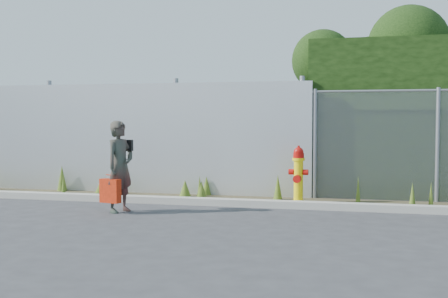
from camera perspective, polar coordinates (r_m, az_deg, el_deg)
ground at (r=7.88m, az=-0.28°, el=-7.83°), size 80.00×80.00×0.00m
curb at (r=9.60m, az=2.31°, el=-5.51°), size 16.00×0.22×0.12m
weed_strip at (r=10.27m, az=2.49°, el=-4.61°), size 16.00×1.28×0.54m
corrugated_fence at (r=11.70m, az=-12.26°, el=1.08°), size 8.50×0.21×2.30m
fire_hydrant at (r=9.94m, az=7.56°, el=-2.70°), size 0.34×0.31×1.03m
woman at (r=9.12m, az=-10.51°, el=-1.77°), size 0.51×0.62×1.46m
red_tote_bag at (r=9.05m, az=-11.48°, el=-4.18°), size 0.34×0.13×0.45m
black_shoulder_bag at (r=9.29m, az=-10.01°, el=0.37°), size 0.24×0.10×0.18m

